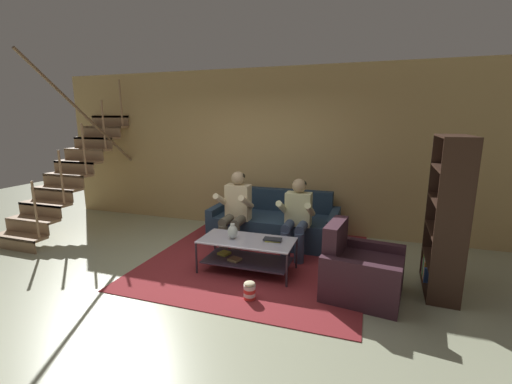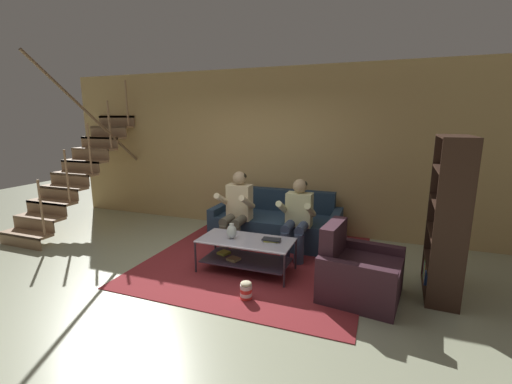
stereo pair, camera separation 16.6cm
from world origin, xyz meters
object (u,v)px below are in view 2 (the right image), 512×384
couch (277,224)px  person_seated_right (297,215)px  coffee_table (245,250)px  person_seated_left (237,207)px  book_stack (271,240)px  bookshelf (450,228)px  popcorn_tub (246,290)px  vase (232,231)px  armchair (358,273)px

couch → person_seated_right: person_seated_right is taller
person_seated_right → coffee_table: 0.97m
person_seated_left → person_seated_right: (0.97, -0.01, -0.03)m
book_stack → bookshelf: bearing=6.2°
coffee_table → person_seated_left: bearing=120.7°
coffee_table → popcorn_tub: (0.29, -0.69, -0.19)m
coffee_table → book_stack: 0.39m
person_seated_right → vase: (-0.70, -0.77, -0.09)m
book_stack → person_seated_right: bearing=76.0°
person_seated_right → bookshelf: 1.96m
person_seated_right → coffee_table: person_seated_right is taller
couch → vase: 1.38m
person_seated_right → couch: bearing=130.7°
couch → coffee_table: couch is taller
vase → person_seated_right: bearing=47.7°
couch → vase: size_ratio=10.04×
person_seated_right → book_stack: size_ratio=4.76×
person_seated_right → book_stack: person_seated_right is taller
bookshelf → popcorn_tub: (-2.12, -0.98, -0.69)m
person_seated_left → vase: size_ratio=5.86×
coffee_table → couch: bearing=88.5°
coffee_table → popcorn_tub: size_ratio=5.74×
person_seated_left → couch: bearing=49.0°
coffee_table → popcorn_tub: bearing=-67.2°
person_seated_left → bookshelf: (2.86, -0.47, 0.14)m
couch → person_seated_right: 0.82m
couch → person_seated_left: person_seated_left is taller
popcorn_tub → vase: bearing=125.5°
book_stack → popcorn_tub: book_stack is taller
person_seated_left → coffee_table: size_ratio=0.97×
coffee_table → bookshelf: size_ratio=0.68×
couch → person_seated_right: bearing=-49.3°
person_seated_left → vase: bearing=-71.2°
couch → coffee_table: 1.32m
armchair → popcorn_tub: armchair is taller
couch → person_seated_left: size_ratio=1.71×
couch → popcorn_tub: (0.26, -2.01, -0.17)m
coffee_table → vase: 0.31m
vase → coffee_table: bearing=6.9°
person_seated_right → book_stack: (-0.17, -0.69, -0.17)m
couch → armchair: armchair is taller
person_seated_left → armchair: 2.16m
person_seated_left → vase: 0.83m
vase → person_seated_left: bearing=108.8°
vase → popcorn_tub: size_ratio=0.95×
vase → armchair: armchair is taller
person_seated_right → vase: person_seated_right is taller
person_seated_left → book_stack: bearing=-41.2°
vase → bookshelf: bookshelf is taller
person_seated_left → person_seated_right: bearing=-0.3°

